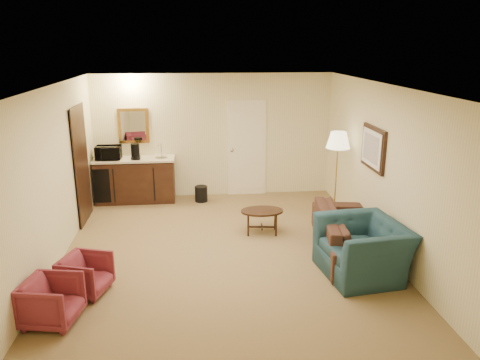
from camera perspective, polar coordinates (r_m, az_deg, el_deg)
The scene contains 12 objects.
ground at distance 7.49m, azimuth -1.92°, elevation -8.87°, with size 6.00×6.00×0.00m, color olive.
room_walls at distance 7.68m, azimuth -3.18°, elevation 5.28°, with size 5.02×6.01×2.61m.
wetbar_cabinet at distance 9.93m, azimuth -12.62°, elevation 0.01°, with size 1.64×0.58×0.92m, color #361E11.
sofa at distance 7.55m, azimuth 13.13°, elevation -5.49°, with size 2.22×0.65×0.87m, color black.
teal_armchair at distance 6.85m, azimuth 14.79°, elevation -7.10°, with size 1.21×0.78×1.05m, color #1D3F4A.
rose_chair_near at distance 6.58m, azimuth -18.31°, elevation -10.70°, with size 0.56×0.53×0.58m, color maroon.
rose_chair_far at distance 6.07m, azimuth -21.99°, elevation -13.32°, with size 0.60×0.56×0.62m, color maroon.
coffee_table at distance 8.16m, azimuth 2.69°, elevation -5.07°, with size 0.73×0.50×0.42m, color black.
floor_lamp at distance 8.90m, azimuth 11.64°, elevation 0.60°, with size 0.44×0.44×1.65m, color #B2983B.
waste_bin at distance 9.79m, azimuth -4.75°, elevation -1.69°, with size 0.26×0.26×0.33m, color black.
microwave at distance 9.82m, azimuth -15.77°, elevation 3.40°, with size 0.50×0.27×0.34m, color black.
coffee_maker at distance 9.68m, azimuth -12.64°, elevation 3.40°, with size 0.17×0.17×0.32m, color black.
Camera 1 is at (-0.45, -6.75, 3.19)m, focal length 35.00 mm.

